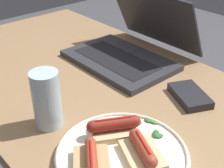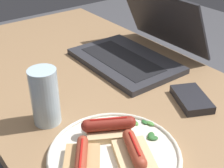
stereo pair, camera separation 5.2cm
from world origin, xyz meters
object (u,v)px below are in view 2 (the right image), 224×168
at_px(plate, 114,155).
at_px(drinking_glass, 45,97).
at_px(laptop, 136,48).
at_px(external_drive, 191,99).

height_order(plate, drinking_glass, drinking_glass).
relative_size(plate, drinking_glass, 1.97).
distance_m(plate, drinking_glass, 0.21).
xyz_separation_m(laptop, external_drive, (0.28, -0.05, -0.03)).
relative_size(laptop, drinking_glass, 2.50).
distance_m(laptop, plate, 0.46).
bearing_deg(external_drive, drinking_glass, -88.71).
bearing_deg(laptop, external_drive, -9.93).
height_order(plate, external_drive, same).
xyz_separation_m(plate, drinking_glass, (-0.20, -0.05, 0.06)).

